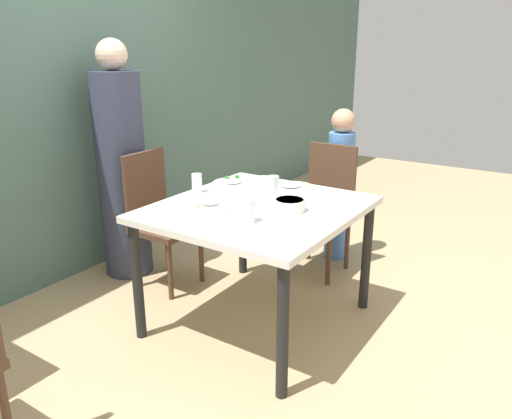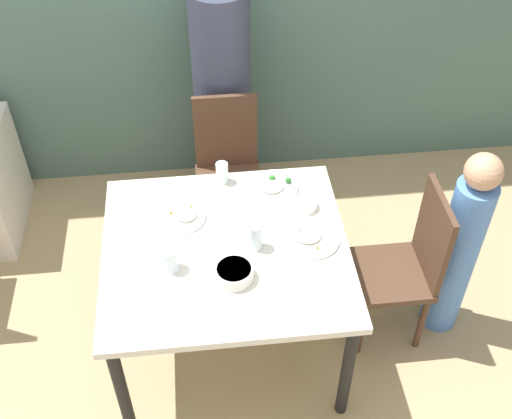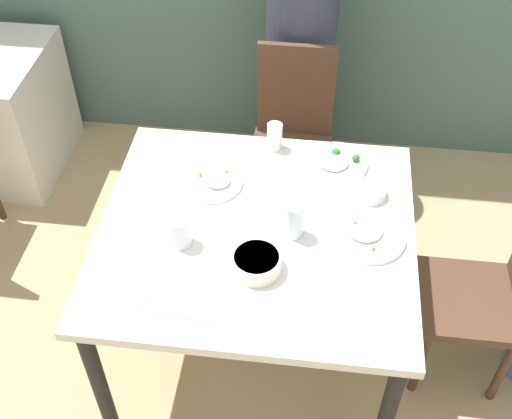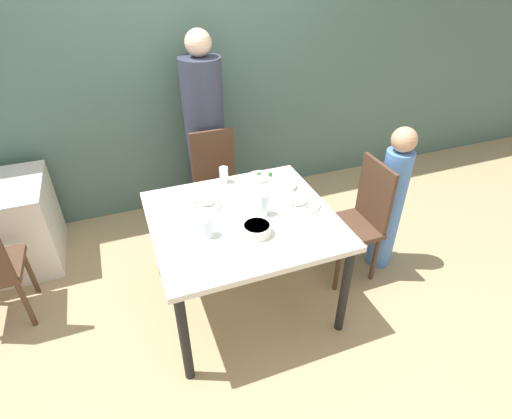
% 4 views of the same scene
% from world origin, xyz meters
% --- Properties ---
extents(ground_plane, '(10.00, 10.00, 0.00)m').
position_xyz_m(ground_plane, '(0.00, 0.00, 0.00)').
color(ground_plane, tan).
extents(wall_back, '(10.00, 0.06, 2.70)m').
position_xyz_m(wall_back, '(0.00, 1.55, 1.35)').
color(wall_back, '#4C6B60').
rests_on(wall_back, ground_plane).
extents(dining_table, '(1.18, 1.09, 0.76)m').
position_xyz_m(dining_table, '(0.00, 0.00, 0.68)').
color(dining_table, silver).
rests_on(dining_table, ground_plane).
extents(chair_adult_spot, '(0.40, 0.40, 0.96)m').
position_xyz_m(chair_adult_spot, '(0.07, 0.89, 0.51)').
color(chair_adult_spot, '#4C3323').
rests_on(chair_adult_spot, ground_plane).
extents(chair_child_spot, '(0.40, 0.40, 0.96)m').
position_xyz_m(chair_child_spot, '(0.94, 0.02, 0.51)').
color(chair_child_spot, '#4C3323').
rests_on(chair_child_spot, ground_plane).
extents(person_adult, '(0.35, 0.35, 1.70)m').
position_xyz_m(person_adult, '(0.07, 1.23, 0.79)').
color(person_adult, '#33384C').
rests_on(person_adult, ground_plane).
extents(person_child, '(0.20, 0.20, 1.20)m').
position_xyz_m(person_child, '(1.20, 0.02, 0.58)').
color(person_child, '#5184D1').
rests_on(person_child, ground_plane).
extents(bowl_curry, '(0.18, 0.18, 0.07)m').
position_xyz_m(bowl_curry, '(0.03, -0.20, 0.80)').
color(bowl_curry, silver).
rests_on(bowl_curry, dining_table).
extents(plate_rice_adult, '(0.25, 0.25, 0.06)m').
position_xyz_m(plate_rice_adult, '(0.29, 0.40, 0.78)').
color(plate_rice_adult, white).
rests_on(plate_rice_adult, dining_table).
extents(plate_rice_child, '(0.24, 0.24, 0.05)m').
position_xyz_m(plate_rice_child, '(-0.20, 0.22, 0.78)').
color(plate_rice_child, white).
rests_on(plate_rice_child, dining_table).
extents(plate_noodles, '(0.27, 0.27, 0.05)m').
position_xyz_m(plate_noodles, '(0.41, 0.00, 0.78)').
color(plate_noodles, white).
rests_on(plate_noodles, dining_table).
extents(bowl_rice_small, '(0.13, 0.13, 0.04)m').
position_xyz_m(bowl_rice_small, '(0.42, 0.23, 0.79)').
color(bowl_rice_small, white).
rests_on(bowl_rice_small, dining_table).
extents(glass_water_tall, '(0.07, 0.07, 0.12)m').
position_xyz_m(glass_water_tall, '(0.02, 0.48, 0.82)').
color(glass_water_tall, silver).
rests_on(glass_water_tall, dining_table).
extents(glass_water_short, '(0.07, 0.07, 0.15)m').
position_xyz_m(glass_water_short, '(0.14, -0.01, 0.84)').
color(glass_water_short, silver).
rests_on(glass_water_short, dining_table).
extents(glass_water_center, '(0.08, 0.08, 0.12)m').
position_xyz_m(glass_water_center, '(-0.26, -0.11, 0.83)').
color(glass_water_center, silver).
rests_on(glass_water_center, dining_table).
extents(napkin_folded, '(0.14, 0.14, 0.01)m').
position_xyz_m(napkin_folded, '(0.31, -0.37, 0.77)').
color(napkin_folded, white).
rests_on(napkin_folded, dining_table).
extents(fork_steel, '(0.17, 0.10, 0.01)m').
position_xyz_m(fork_steel, '(-0.41, -0.35, 0.77)').
color(fork_steel, silver).
rests_on(fork_steel, dining_table).
extents(spoon_steel, '(0.18, 0.02, 0.01)m').
position_xyz_m(spoon_steel, '(-0.19, -0.43, 0.77)').
color(spoon_steel, silver).
rests_on(spoon_steel, dining_table).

